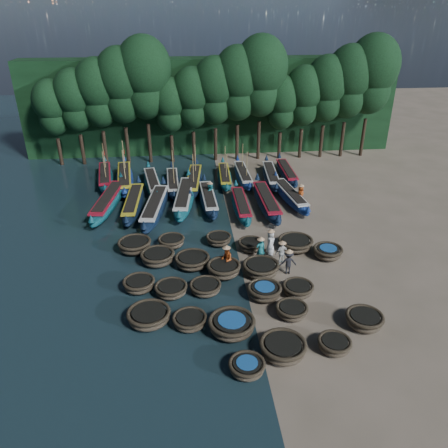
{
  "coord_description": "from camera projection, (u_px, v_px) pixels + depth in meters",
  "views": [
    {
      "loc": [
        -3.38,
        -24.87,
        15.18
      ],
      "look_at": [
        -0.73,
        2.22,
        1.3
      ],
      "focal_mm": 35.0,
      "sensor_mm": 36.0,
      "label": 1
    }
  ],
  "objects": [
    {
      "name": "coracle_19",
      "position": [
        328.0,
        252.0,
        28.83
      ],
      "size": [
        2.37,
        2.37,
        0.75
      ],
      "rotation": [
        0.0,
        0.0,
        0.43
      ],
      "color": "brown",
      "rests_on": "ground"
    },
    {
      "name": "fisherman_1",
      "position": [
        261.0,
        248.0,
        28.25
      ],
      "size": [
        0.68,
        0.52,
        1.87
      ],
      "rotation": [
        0.0,
        0.0,
        3.36
      ],
      "color": "#1B7175",
      "rests_on": "ground"
    },
    {
      "name": "coracle_3",
      "position": [
        283.0,
        348.0,
        20.79
      ],
      "size": [
        2.71,
        2.71,
        0.81
      ],
      "rotation": [
        0.0,
        0.0,
        0.34
      ],
      "color": "brown",
      "rests_on": "ground"
    },
    {
      "name": "coracle_6",
      "position": [
        190.0,
        320.0,
        22.73
      ],
      "size": [
        1.91,
        1.91,
        0.64
      ],
      "rotation": [
        0.0,
        0.0,
        -0.14
      ],
      "color": "brown",
      "rests_on": "ground"
    },
    {
      "name": "coracle_20",
      "position": [
        135.0,
        245.0,
        29.57
      ],
      "size": [
        2.33,
        2.33,
        0.82
      ],
      "rotation": [
        0.0,
        0.0,
        0.11
      ],
      "color": "brown",
      "rests_on": "ground"
    },
    {
      "name": "tree_7",
      "position": [
        215.0,
        90.0,
        43.65
      ],
      "size": [
        4.51,
        4.51,
        10.63
      ],
      "color": "black",
      "rests_on": "ground"
    },
    {
      "name": "tree_10",
      "position": [
        282.0,
        102.0,
        44.86
      ],
      "size": [
        3.68,
        3.68,
        8.68
      ],
      "color": "black",
      "rests_on": "ground"
    },
    {
      "name": "long_boat_4",
      "position": [
        184.0,
        197.0,
        36.43
      ],
      "size": [
        2.54,
        9.08,
        1.61
      ],
      "rotation": [
        0.0,
        0.0,
        -0.11
      ],
      "color": "#10535B",
      "rests_on": "ground"
    },
    {
      "name": "coracle_8",
      "position": [
        292.0,
        310.0,
        23.45
      ],
      "size": [
        1.77,
        1.77,
        0.67
      ],
      "rotation": [
        0.0,
        0.0,
        0.07
      ],
      "color": "brown",
      "rests_on": "ground"
    },
    {
      "name": "coracle_17",
      "position": [
        224.0,
        269.0,
        26.92
      ],
      "size": [
        2.52,
        2.52,
        0.84
      ],
      "rotation": [
        0.0,
        0.0,
        -0.37
      ],
      "color": "brown",
      "rests_on": "ground"
    },
    {
      "name": "long_boat_15",
      "position": [
        243.0,
        175.0,
        41.41
      ],
      "size": [
        1.49,
        7.64,
        3.25
      ],
      "rotation": [
        0.0,
        0.0,
        0.02
      ],
      "color": "navy",
      "rests_on": "ground"
    },
    {
      "name": "long_boat_6",
      "position": [
        241.0,
        205.0,
        35.29
      ],
      "size": [
        1.38,
        7.71,
        1.36
      ],
      "rotation": [
        0.0,
        0.0,
        -0.0
      ],
      "color": "#10535B",
      "rests_on": "ground"
    },
    {
      "name": "long_boat_17",
      "position": [
        287.0,
        172.0,
        42.05
      ],
      "size": [
        1.44,
        7.74,
        1.36
      ],
      "rotation": [
        0.0,
        0.0,
        -0.01
      ],
      "color": "#0E1D33",
      "rests_on": "ground"
    },
    {
      "name": "fisherman_3",
      "position": [
        288.0,
        261.0,
        26.98
      ],
      "size": [
        1.06,
        0.62,
        1.82
      ],
      "rotation": [
        0.0,
        0.0,
        3.13
      ],
      "color": "black",
      "rests_on": "ground"
    },
    {
      "name": "tree_9",
      "position": [
        261.0,
        75.0,
        43.44
      ],
      "size": [
        5.34,
        5.34,
        12.58
      ],
      "color": "black",
      "rests_on": "ground"
    },
    {
      "name": "coracle_10",
      "position": [
        139.0,
        284.0,
        25.59
      ],
      "size": [
        1.97,
        1.97,
        0.71
      ],
      "rotation": [
        0.0,
        0.0,
        0.14
      ],
      "color": "brown",
      "rests_on": "ground"
    },
    {
      "name": "foliage_wall",
      "position": [
        212.0,
        106.0,
        47.8
      ],
      "size": [
        40.0,
        3.0,
        10.0
      ],
      "primitive_type": "cube",
      "color": "black",
      "rests_on": "ground"
    },
    {
      "name": "tree_2",
      "position": [
        98.0,
        92.0,
        42.65
      ],
      "size": [
        4.51,
        4.51,
        10.63
      ],
      "color": "black",
      "rests_on": "ground"
    },
    {
      "name": "long_boat_14",
      "position": [
        225.0,
        176.0,
        41.16
      ],
      "size": [
        1.59,
        7.35,
        3.12
      ],
      "rotation": [
        0.0,
        0.0,
        -0.04
      ],
      "color": "#10535B",
      "rests_on": "ground"
    },
    {
      "name": "long_boat_11",
      "position": [
        153.0,
        183.0,
        39.59
      ],
      "size": [
        2.55,
        7.8,
        1.39
      ],
      "rotation": [
        0.0,
        0.0,
        0.16
      ],
      "color": "#10535B",
      "rests_on": "ground"
    },
    {
      "name": "long_boat_8",
      "position": [
        290.0,
        196.0,
        36.96
      ],
      "size": [
        2.42,
        7.97,
        1.41
      ],
      "rotation": [
        0.0,
        0.0,
        0.13
      ],
      "color": "navy",
      "rests_on": "ground"
    },
    {
      "name": "tree_11",
      "position": [
        304.0,
        95.0,
        44.76
      ],
      "size": [
        4.09,
        4.09,
        9.65
      ],
      "color": "black",
      "rests_on": "ground"
    },
    {
      "name": "long_boat_2",
      "position": [
        133.0,
        203.0,
        35.53
      ],
      "size": [
        1.75,
        8.43,
        1.48
      ],
      "rotation": [
        0.0,
        0.0,
        -0.03
      ],
      "color": "#0E1D33",
      "rests_on": "ground"
    },
    {
      "name": "long_boat_13",
      "position": [
        194.0,
        181.0,
        39.88
      ],
      "size": [
        2.34,
        8.52,
        3.64
      ],
      "rotation": [
        0.0,
        0.0,
        -0.1
      ],
      "color": "#0E1D33",
      "rests_on": "ground"
    },
    {
      "name": "fisherman_6",
      "position": [
        300.0,
        194.0,
        36.25
      ],
      "size": [
        0.58,
        0.86,
        1.93
      ],
      "rotation": [
        0.0,
        0.0,
        1.53
      ],
      "color": "#AF4517",
      "rests_on": "ground"
    },
    {
      "name": "coracle_4",
      "position": [
        334.0,
        344.0,
        21.12
      ],
      "size": [
        1.94,
        1.94,
        0.66
      ],
      "rotation": [
        0.0,
        0.0,
        -0.34
      ],
      "color": "brown",
      "rests_on": "ground"
    },
    {
      "name": "long_boat_16",
      "position": [
        271.0,
        176.0,
        41.23
      ],
      "size": [
        1.9,
        7.86,
        1.39
      ],
      "rotation": [
        0.0,
        0.0,
        -0.07
      ],
      "color": "#0E1D33",
      "rests_on": "ground"
    },
    {
      "name": "coracle_18",
      "position": [
        261.0,
        268.0,
        27.05
      ],
      "size": [
        2.37,
        2.37,
        0.79
      ],
      "rotation": [
        0.0,
        0.0,
        -0.12
      ],
      "color": "brown",
      "rests_on": "ground"
    },
    {
      "name": "coracle_23",
      "position": [
        251.0,
        245.0,
        29.76
      ],
      "size": [
        1.79,
        1.79,
        0.69
      ],
      "rotation": [
        0.0,
        0.0,
        -0.09
      ],
      "color": "brown",
      "rests_on": "ground"
    },
    {
      "name": "tree_14",
      "position": [
        372.0,
        73.0,
        44.43
      ],
      "size": [
        5.34,
        5.34,
        12.58
      ],
      "color": "black",
      "rests_on": "ground"
    },
    {
      "name": "coracle_12",
      "position": [
        205.0,
        287.0,
        25.38
      ],
      "size": [
        1.88,
        1.88,
        0.64
      ],
      "rotation": [
        0.0,
        0.0,
        0.02
      ],
      "color": "brown",
      "rests_on": "ground"
    },
    {
      "name": "coracle_7",
      "position": [
        232.0,
        325.0,
        22.26
      ],
      "size": [
        2.72,
        2.72,
        0.83
      ],
      "rotation": [
        0.0,
        0.0,
        0.23
      ],
      "color": "brown",
      "rests_on": "ground"
    },
    {
      "name": "tree_3",
      "position": [
        121.0,
        84.0,
        42.55
      ],
      "size": [
        4.92,
        4.92,
        11.6
      ],
      "color": "black",
      "rests_on": "ground"
    },
    {
      "name": "tree_6",
      "position": [
        192.0,
        97.0,
        43.76
      ],
      "size": [
        4.09,
        4.09,
        9.65
      ],
      "color": "black",
      "rests_on": "ground"
    },
    {
      "name": "fisherman_2",
      "position": [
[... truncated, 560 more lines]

